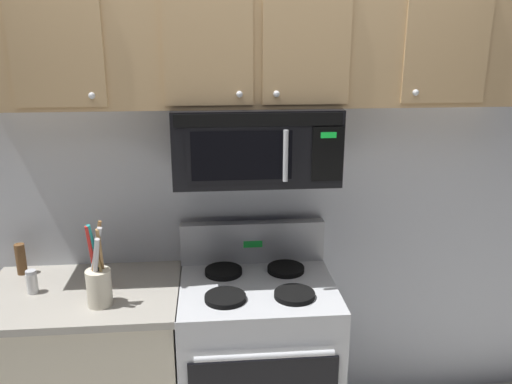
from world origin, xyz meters
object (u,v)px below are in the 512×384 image
at_px(utensil_crock_cream, 98,280).
at_px(pepper_mill, 21,259).
at_px(spice_jar, 107,278).
at_px(salt_shaker, 32,282).
at_px(over_range_microwave, 255,143).
at_px(stove_range, 257,361).

xyz_separation_m(utensil_crock_cream, pepper_mill, (-0.46, 0.36, -0.04)).
bearing_deg(pepper_mill, spice_jar, -23.03).
height_order(salt_shaker, spice_jar, salt_shaker).
relative_size(over_range_microwave, pepper_mill, 4.74).
height_order(over_range_microwave, spice_jar, over_range_microwave).
height_order(stove_range, spice_jar, stove_range).
bearing_deg(stove_range, over_range_microwave, 90.14).
bearing_deg(salt_shaker, utensil_crock_cream, -23.21).
bearing_deg(stove_range, salt_shaker, 179.50).
xyz_separation_m(salt_shaker, spice_jar, (0.34, 0.02, -0.01)).
relative_size(over_range_microwave, utensil_crock_cream, 1.89).
height_order(pepper_mill, spice_jar, pepper_mill).
distance_m(stove_range, salt_shaker, 1.17).
distance_m(salt_shaker, spice_jar, 0.34).
relative_size(stove_range, utensil_crock_cream, 2.79).
height_order(stove_range, salt_shaker, stove_range).
relative_size(utensil_crock_cream, pepper_mill, 2.51).
bearing_deg(over_range_microwave, spice_jar, -173.14).
relative_size(pepper_mill, spice_jar, 1.59).
bearing_deg(salt_shaker, pepper_mill, 118.77).
bearing_deg(spice_jar, salt_shaker, -176.49).
relative_size(utensil_crock_cream, salt_shaker, 3.55).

